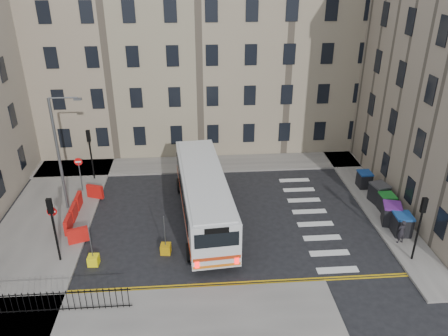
{
  "coord_description": "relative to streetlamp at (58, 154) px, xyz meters",
  "views": [
    {
      "loc": [
        -4.01,
        -25.36,
        16.14
      ],
      "look_at": [
        -1.93,
        1.69,
        3.0
      ],
      "focal_mm": 35.0,
      "sensor_mm": 36.0,
      "label": 1
    }
  ],
  "objects": [
    {
      "name": "bollard_chevron",
      "position": [
        7.14,
        -5.62,
        -4.04
      ],
      "size": [
        0.66,
        0.66,
        0.6
      ],
      "primitive_type": "cube",
      "rotation": [
        0.0,
        0.0,
        -0.1
      ],
      "color": "#BF8C0B",
      "rests_on": "ground"
    },
    {
      "name": "pedestrian",
      "position": [
        21.59,
        -5.86,
        -3.4
      ],
      "size": [
        0.65,
        0.51,
        1.58
      ],
      "primitive_type": "imported",
      "rotation": [
        0.0,
        0.0,
        3.39
      ],
      "color": "black",
      "rests_on": "pavement_east"
    },
    {
      "name": "wheelie_bin_c",
      "position": [
        22.28,
        -2.08,
        -3.56
      ],
      "size": [
        0.98,
        1.13,
        1.24
      ],
      "rotation": [
        0.0,
        0.0,
        0.0
      ],
      "color": "black",
      "rests_on": "pavement_east"
    },
    {
      "name": "pavement_east",
      "position": [
        22.0,
        2.0,
        -4.26
      ],
      "size": [
        2.4,
        26.0,
        0.15
      ],
      "primitive_type": "cube",
      "color": "slate",
      "rests_on": "ground"
    },
    {
      "name": "bus",
      "position": [
        9.57,
        -1.98,
        -2.42
      ],
      "size": [
        3.88,
        12.43,
        3.32
      ],
      "rotation": [
        0.0,
        0.0,
        0.09
      ],
      "color": "silver",
      "rests_on": "ground"
    },
    {
      "name": "iron_railings",
      "position": [
        1.75,
        -10.2,
        -3.59
      ],
      "size": [
        7.8,
        0.04,
        1.2
      ],
      "color": "black",
      "rests_on": "pavement_sw"
    },
    {
      "name": "traffic_light_nw",
      "position": [
        1.0,
        4.5,
        -1.47
      ],
      "size": [
        0.28,
        0.22,
        4.1
      ],
      "color": "black",
      "rests_on": "pavement_west"
    },
    {
      "name": "no_entry_south",
      "position": [
        0.5,
        -4.5,
        -2.26
      ],
      "size": [
        0.6,
        0.08,
        3.0
      ],
      "color": "#595B5E",
      "rests_on": "pavement_west"
    },
    {
      "name": "ground",
      "position": [
        13.0,
        -2.0,
        -4.34
      ],
      "size": [
        120.0,
        120.0,
        0.0
      ],
      "primitive_type": "plane",
      "color": "black",
      "rests_on": "ground"
    },
    {
      "name": "roadworks_barriers",
      "position": [
        1.16,
        -1.5,
        -3.69
      ],
      "size": [
        1.66,
        6.26,
        1.0
      ],
      "color": "red",
      "rests_on": "pavement_west"
    },
    {
      "name": "wheelie_bin_a",
      "position": [
        22.07,
        -4.91,
        -3.49
      ],
      "size": [
        1.17,
        1.32,
        1.38
      ],
      "rotation": [
        0.0,
        0.0,
        -0.07
      ],
      "color": "black",
      "rests_on": "pavement_east"
    },
    {
      "name": "traffic_light_sw",
      "position": [
        1.0,
        -6.0,
        -1.47
      ],
      "size": [
        0.28,
        0.22,
        4.1
      ],
      "color": "black",
      "rests_on": "pavement_west"
    },
    {
      "name": "wheelie_bin_b",
      "position": [
        21.88,
        -3.71,
        -3.47
      ],
      "size": [
        1.45,
        1.56,
        1.43
      ],
      "rotation": [
        0.0,
        0.0,
        -0.3
      ],
      "color": "black",
      "rests_on": "pavement_east"
    },
    {
      "name": "pavement_west",
      "position": [
        -1.0,
        -1.0,
        -4.26
      ],
      "size": [
        6.0,
        22.0,
        0.15
      ],
      "primitive_type": "cube",
      "color": "slate",
      "rests_on": "ground"
    },
    {
      "name": "wheelie_bin_d",
      "position": [
        22.22,
        -0.83,
        -3.48
      ],
      "size": [
        1.35,
        1.48,
        1.39
      ],
      "rotation": [
        0.0,
        0.0,
        0.22
      ],
      "color": "black",
      "rests_on": "pavement_east"
    },
    {
      "name": "pavement_north",
      "position": [
        7.0,
        6.6,
        -4.26
      ],
      "size": [
        36.0,
        3.2,
        0.15
      ],
      "primitive_type": "cube",
      "color": "slate",
      "rests_on": "ground"
    },
    {
      "name": "terrace_north",
      "position": [
        6.0,
        13.5,
        4.28
      ],
      "size": [
        38.3,
        10.8,
        17.2
      ],
      "color": "gray",
      "rests_on": "ground"
    },
    {
      "name": "no_entry_north",
      "position": [
        0.5,
        2.5,
        -2.26
      ],
      "size": [
        0.6,
        0.08,
        3.0
      ],
      "color": "#595B5E",
      "rests_on": "pavement_west"
    },
    {
      "name": "traffic_light_east",
      "position": [
        21.6,
        -7.5,
        -1.47
      ],
      "size": [
        0.28,
        0.22,
        4.1
      ],
      "color": "black",
      "rests_on": "pavement_east"
    },
    {
      "name": "streetlamp",
      "position": [
        0.0,
        0.0,
        0.0
      ],
      "size": [
        0.5,
        0.22,
        8.14
      ],
      "color": "#595B5E",
      "rests_on": "pavement_west"
    },
    {
      "name": "pavement_sw",
      "position": [
        6.0,
        -12.0,
        -4.26
      ],
      "size": [
        20.0,
        6.0,
        0.15
      ],
      "primitive_type": "cube",
      "color": "slate",
      "rests_on": "ground"
    },
    {
      "name": "bollard_yellow",
      "position": [
        3.0,
        -6.41,
        -4.04
      ],
      "size": [
        0.63,
        0.63,
        0.6
      ],
      "primitive_type": "cube",
      "rotation": [
        0.0,
        0.0,
        -0.06
      ],
      "color": "yellow",
      "rests_on": "ground"
    },
    {
      "name": "wheelie_bin_e",
      "position": [
        22.01,
        1.47,
        -3.57
      ],
      "size": [
        0.97,
        1.12,
        1.23
      ],
      "rotation": [
        0.0,
        0.0,
        0.0
      ],
      "color": "black",
      "rests_on": "pavement_east"
    }
  ]
}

